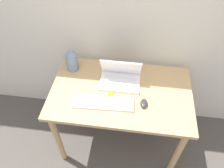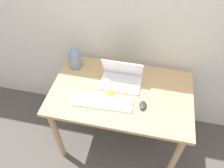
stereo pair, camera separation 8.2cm
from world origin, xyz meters
name	(u,v)px [view 1 (the left image)]	position (x,y,z in m)	size (l,w,h in m)	color
wall_back	(129,1)	(0.00, 0.73, 1.25)	(6.00, 0.05, 2.50)	silver
desk	(121,99)	(0.00, 0.33, 0.62)	(1.09, 0.66, 0.72)	tan
laptop	(120,77)	(-0.02, 0.44, 0.77)	(0.31, 0.21, 0.21)	white
keyboard	(103,103)	(-0.11, 0.19, 0.73)	(0.45, 0.14, 0.02)	white
mouse	(144,103)	(0.18, 0.22, 0.73)	(0.05, 0.09, 0.03)	#2D2D2D
vase	(72,59)	(-0.43, 0.53, 0.82)	(0.10, 0.10, 0.21)	slate
mp3_player	(111,94)	(-0.07, 0.29, 0.72)	(0.04, 0.05, 0.01)	orange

